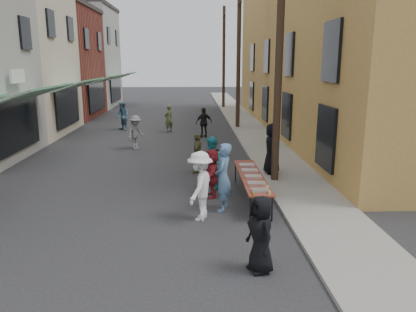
{
  "coord_description": "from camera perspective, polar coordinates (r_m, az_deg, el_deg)",
  "views": [
    {
      "loc": [
        1.41,
        -10.69,
        4.15
      ],
      "look_at": [
        1.89,
        1.59,
        1.3
      ],
      "focal_mm": 35.0,
      "sensor_mm": 36.0,
      "label": 1
    }
  ],
  "objects": [
    {
      "name": "guest_front_c",
      "position": [
        13.39,
        0.49,
        -1.05
      ],
      "size": [
        0.83,
        0.98,
        1.78
      ],
      "primitive_type": "imported",
      "rotation": [
        0.0,
        0.0,
        -1.37
      ],
      "color": "teal",
      "rests_on": "ground"
    },
    {
      "name": "condiment_jar_b",
      "position": [
        10.77,
        6.38,
        -5.21
      ],
      "size": [
        0.07,
        0.07,
        0.08
      ],
      "primitive_type": "cylinder",
      "color": "#A57F26",
      "rests_on": "serving_table"
    },
    {
      "name": "building_ochre",
      "position": [
        26.54,
        19.82,
        14.15
      ],
      "size": [
        10.0,
        28.0,
        10.0
      ],
      "primitive_type": "cube",
      "color": "#A78D3B",
      "rests_on": "ground"
    },
    {
      "name": "catering_tray_buns_end",
      "position": [
        13.6,
        5.48,
        -1.31
      ],
      "size": [
        0.5,
        0.33,
        0.08
      ],
      "primitive_type": "cube",
      "color": "tan",
      "rests_on": "serving_table"
    },
    {
      "name": "condiment_jar_a",
      "position": [
        10.68,
        6.46,
        -5.38
      ],
      "size": [
        0.07,
        0.07,
        0.08
      ],
      "primitive_type": "cylinder",
      "color": "#A57F26",
      "rests_on": "serving_table"
    },
    {
      "name": "utility_pole_near",
      "position": [
        14.0,
        10.0,
        14.3
      ],
      "size": [
        0.26,
        0.26,
        9.0
      ],
      "primitive_type": "cylinder",
      "color": "#2D2116",
      "rests_on": "ground"
    },
    {
      "name": "passerby_far",
      "position": [
        25.81,
        -11.91,
        5.51
      ],
      "size": [
        1.08,
        1.08,
        1.77
      ],
      "primitive_type": "imported",
      "rotation": [
        0.0,
        0.0,
        5.48
      ],
      "color": "teal",
      "rests_on": "ground"
    },
    {
      "name": "catering_tray_foil_d",
      "position": [
        12.93,
        5.89,
        -2.08
      ],
      "size": [
        0.5,
        0.33,
        0.08
      ],
      "primitive_type": "cube",
      "color": "#B2B2B7",
      "rests_on": "serving_table"
    },
    {
      "name": "catering_tray_foil_b",
      "position": [
        11.6,
        6.84,
        -3.88
      ],
      "size": [
        0.5,
        0.33,
        0.08
      ],
      "primitive_type": "cube",
      "color": "#B2B2B7",
      "rests_on": "serving_table"
    },
    {
      "name": "cup_stack",
      "position": [
        10.79,
        8.64,
        -5.14
      ],
      "size": [
        0.08,
        0.08,
        0.12
      ],
      "primitive_type": "cylinder",
      "color": "tan",
      "rests_on": "serving_table"
    },
    {
      "name": "passerby_mid",
      "position": [
        22.83,
        -0.57,
        4.72
      ],
      "size": [
        1.07,
        0.73,
        1.68
      ],
      "primitive_type": "imported",
      "rotation": [
        0.0,
        0.0,
        3.5
      ],
      "color": "black",
      "rests_on": "ground"
    },
    {
      "name": "guest_front_d",
      "position": [
        10.81,
        -1.13,
        -4.23
      ],
      "size": [
        1.06,
        1.37,
        1.88
      ],
      "primitive_type": "imported",
      "rotation": [
        0.0,
        0.0,
        -1.91
      ],
      "color": "white",
      "rests_on": "ground"
    },
    {
      "name": "catering_tray_sausage",
      "position": [
        10.99,
        7.37,
        -4.86
      ],
      "size": [
        0.5,
        0.33,
        0.08
      ],
      "primitive_type": "cube",
      "color": "maroon",
      "rests_on": "serving_table"
    },
    {
      "name": "condiment_jar_c",
      "position": [
        10.86,
        6.31,
        -5.05
      ],
      "size": [
        0.07,
        0.07,
        0.08
      ],
      "primitive_type": "cylinder",
      "color": "#A57F26",
      "rests_on": "serving_table"
    },
    {
      "name": "utility_pole_far",
      "position": [
        37.81,
        2.23,
        13.58
      ],
      "size": [
        0.26,
        0.26,
        9.0
      ],
      "primitive_type": "cylinder",
      "color": "#2D2116",
      "rests_on": "ground"
    },
    {
      "name": "guest_queue_back",
      "position": [
        12.69,
        0.54,
        -2.4
      ],
      "size": [
        0.48,
        1.44,
        1.54
      ],
      "primitive_type": "imported",
      "rotation": [
        0.0,
        0.0,
        -1.55
      ],
      "color": "maroon",
      "rests_on": "ground"
    },
    {
      "name": "guest_front_e",
      "position": [
        15.38,
        -1.46,
        0.36
      ],
      "size": [
        0.57,
        0.97,
        1.54
      ],
      "primitive_type": "imported",
      "rotation": [
        0.0,
        0.0,
        -1.8
      ],
      "color": "brown",
      "rests_on": "ground"
    },
    {
      "name": "guest_front_b",
      "position": [
        11.47,
        2.15,
        -3.01
      ],
      "size": [
        0.64,
        0.81,
        1.96
      ],
      "primitive_type": "imported",
      "rotation": [
        0.0,
        0.0,
        -1.83
      ],
      "color": "#577EA9",
      "rests_on": "ground"
    },
    {
      "name": "storefront_row",
      "position": [
        28.08,
        -26.79,
        11.65
      ],
      "size": [
        8.0,
        37.0,
        9.0
      ],
      "color": "maroon",
      "rests_on": "ground"
    },
    {
      "name": "serving_table",
      "position": [
        12.57,
        6.13,
        -2.89
      ],
      "size": [
        0.7,
        4.0,
        0.75
      ],
      "color": "maroon",
      "rests_on": "ground"
    },
    {
      "name": "sidewalk",
      "position": [
        26.27,
        5.68,
        4.01
      ],
      "size": [
        2.2,
        60.0,
        0.1
      ],
      "primitive_type": "cube",
      "color": "gray",
      "rests_on": "ground"
    },
    {
      "name": "utility_pole_mid",
      "position": [
        25.86,
        4.33,
        13.8
      ],
      "size": [
        0.26,
        0.26,
        9.0
      ],
      "primitive_type": "cylinder",
      "color": "#2D2116",
      "rests_on": "ground"
    },
    {
      "name": "catering_tray_buns",
      "position": [
        12.27,
        6.34,
        -2.93
      ],
      "size": [
        0.5,
        0.33,
        0.08
      ],
      "primitive_type": "cube",
      "color": "tan",
      "rests_on": "serving_table"
    },
    {
      "name": "server",
      "position": [
        15.17,
        9.0,
        1.06
      ],
      "size": [
        0.77,
        1.02,
        1.88
      ],
      "primitive_type": "imported",
      "rotation": [
        0.0,
        0.0,
        1.37
      ],
      "color": "black",
      "rests_on": "sidewalk"
    },
    {
      "name": "passerby_left",
      "position": [
        20.0,
        -10.14,
        3.28
      ],
      "size": [
        1.05,
        1.23,
        1.65
      ],
      "primitive_type": "imported",
      "rotation": [
        0.0,
        0.0,
        1.07
      ],
      "color": "gray",
      "rests_on": "ground"
    },
    {
      "name": "passerby_right",
      "position": [
        24.66,
        -5.56,
        5.26
      ],
      "size": [
        0.7,
        0.72,
        1.66
      ],
      "primitive_type": "imported",
      "rotation": [
        0.0,
        0.0,
        4.01
      ],
      "color": "#4F6037",
      "rests_on": "ground"
    },
    {
      "name": "guest_front_a",
      "position": [
        8.31,
        7.41,
        -10.85
      ],
      "size": [
        0.74,
        0.91,
        1.6
      ],
      "primitive_type": "imported",
      "rotation": [
        0.0,
        0.0,
        -1.23
      ],
      "color": "black",
      "rests_on": "ground"
    },
    {
      "name": "ground",
      "position": [
        11.56,
        -9.18,
        -8.17
      ],
      "size": [
        120.0,
        120.0,
        0.0
      ],
      "primitive_type": "plane",
      "color": "#28282B",
      "rests_on": "ground"
    }
  ]
}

